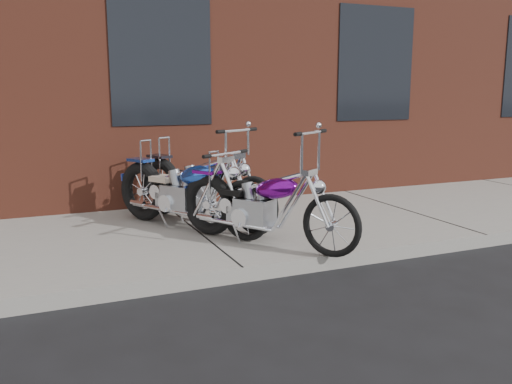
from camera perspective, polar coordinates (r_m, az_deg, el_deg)
name	(u,v)px	position (r m, az deg, el deg)	size (l,w,h in m)	color
ground	(243,283)	(5.13, -1.36, -9.54)	(120.00, 120.00, 0.00)	black
sidewalk	(196,236)	(6.47, -6.29, -4.66)	(22.00, 3.00, 0.15)	gray
chopper_purple	(261,208)	(5.74, 0.55, -1.67)	(1.29, 1.91, 1.24)	black
chopper_blue	(186,194)	(6.44, -7.37, -0.21)	(1.29, 2.07, 1.02)	black
chopper_third	(201,189)	(6.73, -5.84, 0.32)	(1.14, 2.16, 1.20)	black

